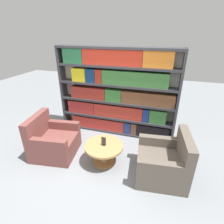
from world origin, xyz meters
The scene contains 6 objects.
ground_plane centered at (0.00, 0.00, 0.00)m, with size 14.00×14.00×0.00m, color gray.
bookshelf centered at (0.02, 1.25, 1.00)m, with size 2.73×0.30×2.01m.
armchair_left centered at (-0.97, 0.04, 0.28)m, with size 0.91×0.92×0.83m.
armchair_right centered at (1.19, 0.05, 0.28)m, with size 0.89×0.90×0.83m.
coffee_table centered at (0.11, 0.06, 0.29)m, with size 0.71×0.71×0.41m.
table_sign centered at (0.11, 0.06, 0.48)m, with size 0.08×0.06×0.17m.
Camera 1 is at (1.03, -2.41, 2.30)m, focal length 28.00 mm.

